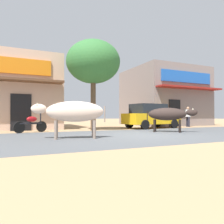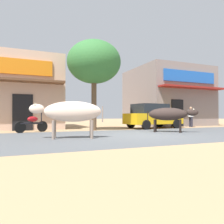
# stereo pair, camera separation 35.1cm
# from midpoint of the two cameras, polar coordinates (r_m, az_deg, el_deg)

# --- Properties ---
(ground) EXTENTS (80.00, 80.00, 0.00)m
(ground) POSITION_cam_midpoint_polar(r_m,az_deg,el_deg) (9.84, 6.78, -6.05)
(ground) COLOR tan
(asphalt_road) EXTENTS (72.00, 6.53, 0.00)m
(asphalt_road) POSITION_cam_midpoint_polar(r_m,az_deg,el_deg) (9.84, 6.78, -6.03)
(asphalt_road) COLOR #535659
(asphalt_road) RESTS_ON ground
(storefront_right_club) EXTENTS (6.25, 6.82, 5.06)m
(storefront_right_club) POSITION_cam_midpoint_polar(r_m,az_deg,el_deg) (20.51, 13.03, 3.79)
(storefront_right_club) COLOR gray
(storefront_right_club) RESTS_ON ground
(roadside_tree) EXTENTS (3.17, 3.17, 5.30)m
(roadside_tree) POSITION_cam_midpoint_polar(r_m,az_deg,el_deg) (13.04, -5.79, 12.97)
(roadside_tree) COLOR brown
(roadside_tree) RESTS_ON ground
(parked_hatchback_car) EXTENTS (4.07, 2.20, 1.64)m
(parked_hatchback_car) POSITION_cam_midpoint_polar(r_m,az_deg,el_deg) (14.82, 9.54, -1.02)
(parked_hatchback_car) COLOR gold
(parked_hatchback_car) RESTS_ON ground
(parked_motorcycle) EXTENTS (1.65, 0.80, 1.04)m
(parked_motorcycle) POSITION_cam_midpoint_polar(r_m,az_deg,el_deg) (11.84, -21.41, -2.87)
(parked_motorcycle) COLOR black
(parked_motorcycle) RESTS_ON ground
(cow_near_brown) EXTENTS (2.75, 1.16, 1.43)m
(cow_near_brown) POSITION_cam_midpoint_polar(r_m,az_deg,el_deg) (8.36, -11.31, 0.04)
(cow_near_brown) COLOR beige
(cow_near_brown) RESTS_ON ground
(cow_far_dark) EXTENTS (2.24, 1.98, 1.28)m
(cow_far_dark) POSITION_cam_midpoint_polar(r_m,az_deg,el_deg) (11.67, 13.89, -0.61)
(cow_far_dark) COLOR #302420
(cow_far_dark) RESTS_ON ground
(pedestrian_by_shop) EXTENTS (0.47, 0.61, 1.52)m
(pedestrian_by_shop) POSITION_cam_midpoint_polar(r_m,az_deg,el_deg) (17.25, 18.96, -0.81)
(pedestrian_by_shop) COLOR #262633
(pedestrian_by_shop) RESTS_ON ground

